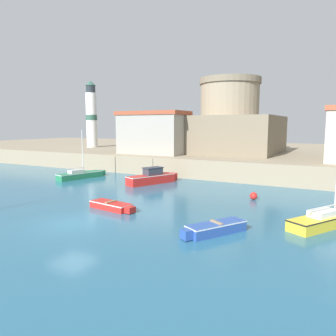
{
  "coord_description": "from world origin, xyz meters",
  "views": [
    {
      "loc": [
        14.36,
        -14.22,
        5.97
      ],
      "look_at": [
        -0.05,
        12.31,
        2.0
      ],
      "focal_mm": 35.0,
      "sensor_mm": 36.0,
      "label": 1
    }
  ],
  "objects_px": {
    "sailboat_green_1": "(81,175)",
    "sailboat_yellow_5": "(330,218)",
    "harbor_shed_far_end": "(153,133)",
    "dinghy_red_4": "(112,205)",
    "motorboat_red_2": "(152,178)",
    "mooring_buoy": "(254,196)",
    "lighthouse": "(91,116)",
    "fortress": "(229,127)",
    "dinghy_blue_3": "(215,228)"
  },
  "relations": [
    {
      "from": "sailboat_green_1",
      "to": "sailboat_yellow_5",
      "type": "height_order",
      "value": "sailboat_green_1"
    },
    {
      "from": "harbor_shed_far_end",
      "to": "dinghy_red_4",
      "type": "bearing_deg",
      "value": -67.2
    },
    {
      "from": "motorboat_red_2",
      "to": "dinghy_red_4",
      "type": "distance_m",
      "value": 10.69
    },
    {
      "from": "mooring_buoy",
      "to": "lighthouse",
      "type": "bearing_deg",
      "value": 151.72
    },
    {
      "from": "dinghy_red_4",
      "to": "lighthouse",
      "type": "relative_size",
      "value": 0.35
    },
    {
      "from": "harbor_shed_far_end",
      "to": "sailboat_green_1",
      "type": "bearing_deg",
      "value": -110.7
    },
    {
      "from": "sailboat_green_1",
      "to": "fortress",
      "type": "bearing_deg",
      "value": 55.25
    },
    {
      "from": "motorboat_red_2",
      "to": "harbor_shed_far_end",
      "type": "height_order",
      "value": "harbor_shed_far_end"
    },
    {
      "from": "dinghy_blue_3",
      "to": "mooring_buoy",
      "type": "height_order",
      "value": "dinghy_blue_3"
    },
    {
      "from": "sailboat_green_1",
      "to": "mooring_buoy",
      "type": "xyz_separation_m",
      "value": [
        19.77,
        -1.31,
        -0.13
      ]
    },
    {
      "from": "sailboat_yellow_5",
      "to": "harbor_shed_far_end",
      "type": "distance_m",
      "value": 27.28
    },
    {
      "from": "sailboat_green_1",
      "to": "sailboat_yellow_5",
      "type": "relative_size",
      "value": 0.93
    },
    {
      "from": "motorboat_red_2",
      "to": "lighthouse",
      "type": "relative_size",
      "value": 0.53
    },
    {
      "from": "sailboat_green_1",
      "to": "dinghy_blue_3",
      "type": "bearing_deg",
      "value": -28.26
    },
    {
      "from": "dinghy_red_4",
      "to": "harbor_shed_far_end",
      "type": "height_order",
      "value": "harbor_shed_far_end"
    },
    {
      "from": "sailboat_green_1",
      "to": "mooring_buoy",
      "type": "height_order",
      "value": "sailboat_green_1"
    },
    {
      "from": "dinghy_red_4",
      "to": "sailboat_yellow_5",
      "type": "distance_m",
      "value": 14.23
    },
    {
      "from": "dinghy_red_4",
      "to": "motorboat_red_2",
      "type": "bearing_deg",
      "value": 105.71
    },
    {
      "from": "mooring_buoy",
      "to": "fortress",
      "type": "relative_size",
      "value": 0.05
    },
    {
      "from": "sailboat_green_1",
      "to": "motorboat_red_2",
      "type": "distance_m",
      "value": 8.83
    },
    {
      "from": "sailboat_yellow_5",
      "to": "lighthouse",
      "type": "relative_size",
      "value": 0.58
    },
    {
      "from": "mooring_buoy",
      "to": "harbor_shed_far_end",
      "type": "distance_m",
      "value": 20.08
    },
    {
      "from": "dinghy_blue_3",
      "to": "harbor_shed_far_end",
      "type": "distance_m",
      "value": 26.58
    },
    {
      "from": "dinghy_blue_3",
      "to": "harbor_shed_far_end",
      "type": "xyz_separation_m",
      "value": [
        -16.29,
        20.48,
        4.67
      ]
    },
    {
      "from": "dinghy_blue_3",
      "to": "fortress",
      "type": "distance_m",
      "value": 29.3
    },
    {
      "from": "dinghy_blue_3",
      "to": "fortress",
      "type": "xyz_separation_m",
      "value": [
        -8.29,
        27.57,
        5.44
      ]
    },
    {
      "from": "sailboat_green_1",
      "to": "sailboat_yellow_5",
      "type": "distance_m",
      "value": 26.2
    },
    {
      "from": "sailboat_yellow_5",
      "to": "mooring_buoy",
      "type": "xyz_separation_m",
      "value": [
        -5.74,
        4.66,
        -0.12
      ]
    },
    {
      "from": "sailboat_green_1",
      "to": "harbor_shed_far_end",
      "type": "relative_size",
      "value": 0.66
    },
    {
      "from": "harbor_shed_far_end",
      "to": "lighthouse",
      "type": "bearing_deg",
      "value": 158.79
    },
    {
      "from": "dinghy_blue_3",
      "to": "dinghy_red_4",
      "type": "relative_size",
      "value": 1.0
    },
    {
      "from": "motorboat_red_2",
      "to": "harbor_shed_far_end",
      "type": "distance_m",
      "value": 10.97
    },
    {
      "from": "motorboat_red_2",
      "to": "dinghy_blue_3",
      "type": "distance_m",
      "value": 16.28
    },
    {
      "from": "sailboat_yellow_5",
      "to": "fortress",
      "type": "xyz_separation_m",
      "value": [
        -13.83,
        22.81,
        5.34
      ]
    },
    {
      "from": "dinghy_red_4",
      "to": "fortress",
      "type": "xyz_separation_m",
      "value": [
        0.03,
        26.06,
        5.49
      ]
    },
    {
      "from": "fortress",
      "to": "motorboat_red_2",
      "type": "bearing_deg",
      "value": -100.49
    },
    {
      "from": "fortress",
      "to": "harbor_shed_far_end",
      "type": "distance_m",
      "value": 10.72
    },
    {
      "from": "dinghy_blue_3",
      "to": "dinghy_red_4",
      "type": "bearing_deg",
      "value": 169.71
    },
    {
      "from": "dinghy_red_4",
      "to": "sailboat_yellow_5",
      "type": "xyz_separation_m",
      "value": [
        13.85,
        3.25,
        0.15
      ]
    },
    {
      "from": "mooring_buoy",
      "to": "fortress",
      "type": "distance_m",
      "value": 20.61
    },
    {
      "from": "lighthouse",
      "to": "harbor_shed_far_end",
      "type": "relative_size",
      "value": 1.23
    },
    {
      "from": "sailboat_green_1",
      "to": "dinghy_red_4",
      "type": "height_order",
      "value": "sailboat_green_1"
    },
    {
      "from": "sailboat_green_1",
      "to": "motorboat_red_2",
      "type": "height_order",
      "value": "sailboat_green_1"
    },
    {
      "from": "dinghy_red_4",
      "to": "harbor_shed_far_end",
      "type": "xyz_separation_m",
      "value": [
        -7.97,
        18.97,
        4.72
      ]
    },
    {
      "from": "motorboat_red_2",
      "to": "dinghy_blue_3",
      "type": "bearing_deg",
      "value": -46.46
    },
    {
      "from": "sailboat_green_1",
      "to": "motorboat_red_2",
      "type": "xyz_separation_m",
      "value": [
        8.76,
        1.07,
        0.18
      ]
    },
    {
      "from": "dinghy_red_4",
      "to": "mooring_buoy",
      "type": "bearing_deg",
      "value": 44.27
    },
    {
      "from": "lighthouse",
      "to": "harbor_shed_far_end",
      "type": "xyz_separation_m",
      "value": [
        16.0,
        -6.21,
        -2.58
      ]
    },
    {
      "from": "sailboat_yellow_5",
      "to": "mooring_buoy",
      "type": "distance_m",
      "value": 7.39
    },
    {
      "from": "mooring_buoy",
      "to": "harbor_shed_far_end",
      "type": "xyz_separation_m",
      "value": [
        -16.09,
        11.06,
        4.69
      ]
    }
  ]
}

